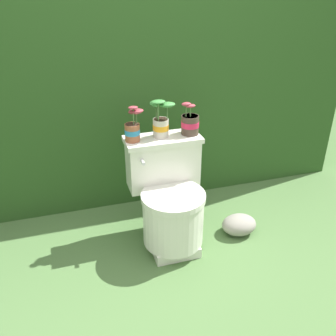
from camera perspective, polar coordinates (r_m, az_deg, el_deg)
name	(u,v)px	position (r m, az deg, el deg)	size (l,w,h in m)	color
ground_plane	(164,249)	(2.47, -0.55, -12.30)	(12.00, 12.00, 0.00)	#4C703D
hedge_backdrop	(127,87)	(2.98, -6.24, 12.20)	(3.32, 0.79, 1.60)	#284C1E
toilet	(170,200)	(2.35, 0.25, -4.89)	(0.47, 0.52, 0.69)	silver
potted_plant_left	(133,128)	(2.24, -5.38, 6.09)	(0.12, 0.10, 0.22)	#9E5638
potted_plant_midleft	(161,120)	(2.27, -1.12, 7.25)	(0.15, 0.10, 0.24)	beige
potted_plant_middle	(190,123)	(2.33, 3.36, 6.85)	(0.12, 0.11, 0.21)	#47382D
garden_stone	(239,225)	(2.62, 10.77, -8.47)	(0.24, 0.19, 0.13)	gray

